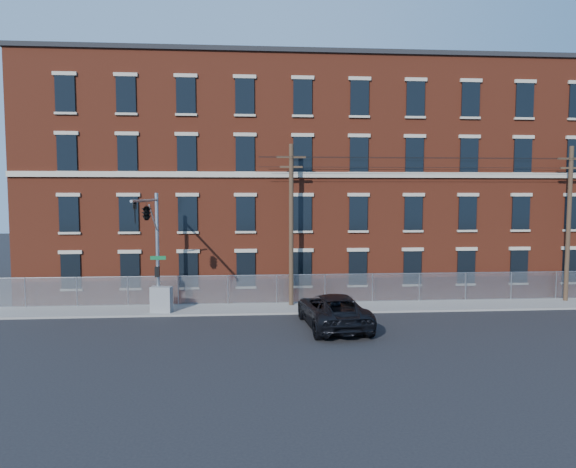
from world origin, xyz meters
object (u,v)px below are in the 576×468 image
(utility_cabinet, at_px, (161,299))
(utility_pole_near, at_px, (291,222))
(traffic_signal_mast, at_px, (149,225))
(pickup_truck, at_px, (333,310))

(utility_cabinet, bearing_deg, utility_pole_near, 19.78)
(utility_pole_near, relative_size, utility_cabinet, 6.59)
(traffic_signal_mast, xyz_separation_m, pickup_truck, (9.81, -1.64, -4.49))
(utility_pole_near, relative_size, pickup_truck, 1.55)
(pickup_truck, xyz_separation_m, utility_cabinet, (-9.59, 3.66, -0.02))
(traffic_signal_mast, bearing_deg, utility_pole_near, 23.14)
(traffic_signal_mast, relative_size, utility_pole_near, 0.70)
(utility_pole_near, bearing_deg, utility_cabinet, -169.79)
(traffic_signal_mast, height_order, utility_cabinet, traffic_signal_mast)
(traffic_signal_mast, xyz_separation_m, utility_pole_near, (8.00, 3.42, -0.05))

